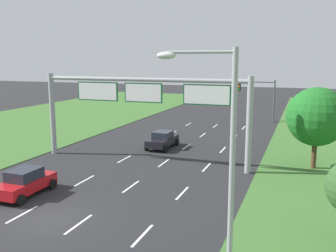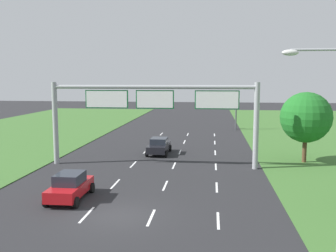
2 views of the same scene
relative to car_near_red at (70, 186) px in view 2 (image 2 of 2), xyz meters
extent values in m
plane|color=#262628|center=(3.60, -2.42, -0.81)|extent=(200.00, 200.00, 0.00)
cube|color=white|center=(1.85, -2.42, -0.81)|extent=(0.14, 2.40, 0.01)
cube|color=white|center=(1.85, 3.58, -0.81)|extent=(0.14, 2.40, 0.01)
cube|color=white|center=(1.85, 9.58, -0.81)|extent=(0.14, 2.40, 0.01)
cube|color=white|center=(1.85, 15.58, -0.81)|extent=(0.14, 2.40, 0.01)
cube|color=white|center=(1.85, 21.58, -0.81)|extent=(0.14, 2.40, 0.01)
cube|color=white|center=(1.85, 27.58, -0.81)|extent=(0.14, 2.40, 0.01)
cube|color=white|center=(5.35, -2.42, -0.81)|extent=(0.14, 2.40, 0.01)
cube|color=white|center=(5.35, 3.58, -0.81)|extent=(0.14, 2.40, 0.01)
cube|color=white|center=(5.35, 9.58, -0.81)|extent=(0.14, 2.40, 0.01)
cube|color=white|center=(5.35, 15.58, -0.81)|extent=(0.14, 2.40, 0.01)
cube|color=white|center=(5.35, 21.58, -0.81)|extent=(0.14, 2.40, 0.01)
cube|color=white|center=(5.35, 27.58, -0.81)|extent=(0.14, 2.40, 0.01)
cube|color=white|center=(8.85, -2.42, -0.81)|extent=(0.14, 2.40, 0.01)
cube|color=white|center=(8.85, 3.58, -0.81)|extent=(0.14, 2.40, 0.01)
cube|color=white|center=(8.85, 9.58, -0.81)|extent=(0.14, 2.40, 0.01)
cube|color=white|center=(8.85, 15.58, -0.81)|extent=(0.14, 2.40, 0.01)
cube|color=white|center=(8.85, 21.58, -0.81)|extent=(0.14, 2.40, 0.01)
cube|color=white|center=(8.85, 27.58, -0.81)|extent=(0.14, 2.40, 0.01)
cube|color=red|center=(0.00, 0.00, -0.16)|extent=(1.77, 4.03, 0.66)
cube|color=#232833|center=(0.00, -0.01, 0.49)|extent=(1.50, 1.94, 0.65)
cylinder|color=black|center=(-0.90, 1.45, -0.49)|extent=(0.23, 0.64, 0.64)
cylinder|color=black|center=(0.87, 1.47, -0.49)|extent=(0.23, 0.64, 0.64)
cylinder|color=black|center=(-0.87, -1.46, -0.49)|extent=(0.23, 0.64, 0.64)
cylinder|color=black|center=(0.90, -1.44, -0.49)|extent=(0.23, 0.64, 0.64)
cube|color=black|center=(3.39, 14.38, -0.16)|extent=(1.84, 4.20, 0.66)
cube|color=#232833|center=(3.40, 14.45, 0.46)|extent=(1.57, 1.86, 0.58)
cylinder|color=black|center=(2.53, 15.93, -0.49)|extent=(0.23, 0.64, 0.64)
cylinder|color=black|center=(4.32, 15.89, -0.49)|extent=(0.23, 0.64, 0.64)
cylinder|color=black|center=(2.46, 12.86, -0.49)|extent=(0.23, 0.64, 0.64)
cylinder|color=black|center=(4.26, 12.83, -0.49)|extent=(0.23, 0.64, 0.64)
cylinder|color=#9EA0A5|center=(-4.80, 9.21, 2.69)|extent=(0.44, 0.44, 7.00)
cylinder|color=#9EA0A5|center=(12.00, 9.21, 2.69)|extent=(0.44, 0.44, 7.00)
cylinder|color=#9EA0A5|center=(3.60, 9.21, 5.79)|extent=(16.80, 0.32, 0.32)
cube|color=#0C5B28|center=(-0.25, 9.21, 4.77)|extent=(3.61, 0.12, 1.51)
cube|color=white|center=(-0.25, 9.14, 4.77)|extent=(3.45, 0.01, 1.35)
cube|color=#0C5B28|center=(3.80, 9.21, 4.77)|extent=(3.14, 0.12, 1.51)
cube|color=white|center=(3.80, 9.14, 4.77)|extent=(2.98, 0.01, 1.35)
cube|color=#0C5B28|center=(8.85, 9.21, 4.77)|extent=(3.55, 0.12, 1.51)
cube|color=white|center=(8.85, 9.14, 4.77)|extent=(3.39, 0.01, 1.35)
cylinder|color=#47494F|center=(11.88, 32.45, 1.99)|extent=(0.20, 0.20, 5.60)
cylinder|color=#47494F|center=(9.63, 32.45, 4.44)|extent=(4.50, 0.14, 0.14)
cube|color=black|center=(7.38, 32.45, 3.79)|extent=(0.32, 0.36, 1.10)
sphere|color=red|center=(7.38, 32.24, 4.16)|extent=(0.22, 0.22, 0.22)
sphere|color=orange|center=(7.38, 32.24, 3.79)|extent=(0.22, 0.22, 0.22)
sphere|color=green|center=(7.38, 32.24, 3.42)|extent=(0.22, 0.22, 0.22)
cylinder|color=#9EA0A5|center=(12.51, -6.07, 7.54)|extent=(2.20, 0.10, 0.10)
ellipsoid|color=silver|center=(11.41, -6.07, 7.44)|extent=(0.64, 0.32, 0.24)
cylinder|color=#513823|center=(16.50, 11.98, 0.36)|extent=(0.37, 0.37, 2.35)
sphere|color=#1D6822|center=(16.50, 11.98, 3.17)|extent=(4.36, 4.36, 4.36)
camera|label=1|loc=(15.62, -17.35, 7.31)|focal=40.00mm
camera|label=2|loc=(8.44, -21.11, 6.43)|focal=40.00mm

